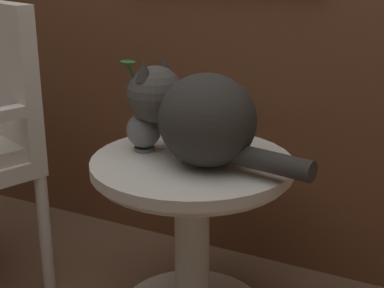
% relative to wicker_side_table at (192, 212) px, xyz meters
% --- Properties ---
extents(wicker_side_table, '(0.64, 0.64, 0.58)m').
position_rel_wicker_side_table_xyz_m(wicker_side_table, '(0.00, 0.00, 0.00)').
color(wicker_side_table, silver).
rests_on(wicker_side_table, ground_plane).
extents(cat, '(0.63, 0.33, 0.30)m').
position_rel_wicker_side_table_xyz_m(cat, '(0.03, -0.01, 0.33)').
color(cat, '#33302D').
rests_on(cat, wicker_side_table).
extents(pewter_vase_with_ivy, '(0.13, 0.12, 0.29)m').
position_rel_wicker_side_table_xyz_m(pewter_vase_with_ivy, '(-0.18, 0.00, 0.27)').
color(pewter_vase_with_ivy, slate).
rests_on(pewter_vase_with_ivy, wicker_side_table).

